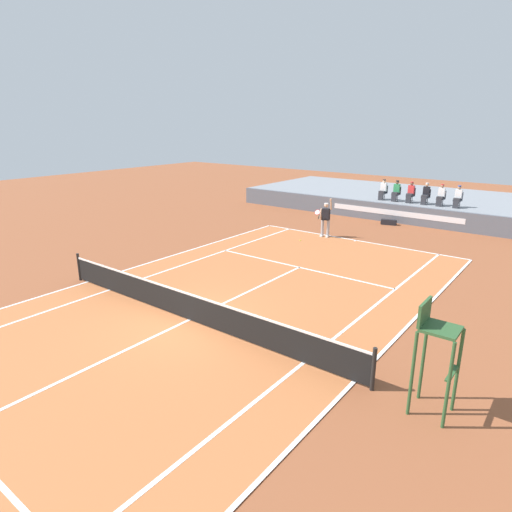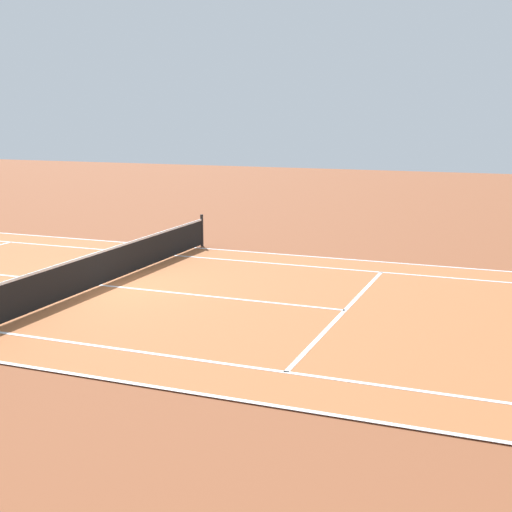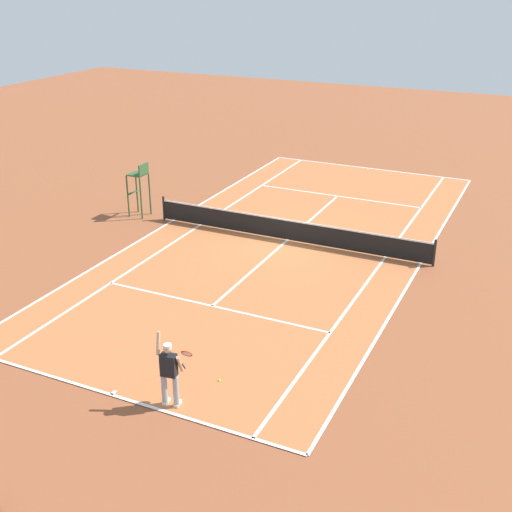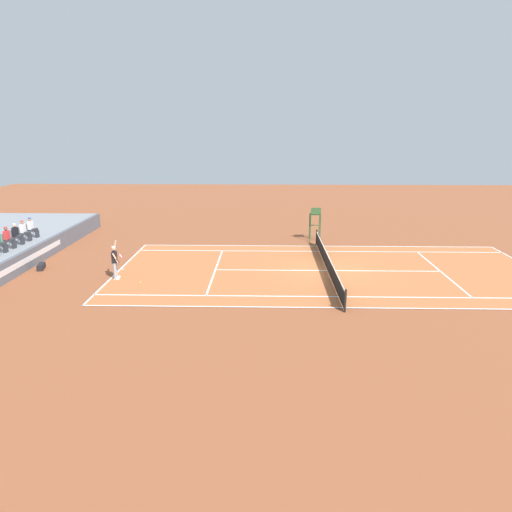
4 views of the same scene
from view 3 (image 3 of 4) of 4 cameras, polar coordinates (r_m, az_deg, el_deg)
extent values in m
plane|color=brown|center=(27.14, 2.71, 1.32)|extent=(80.00, 80.00, 0.00)
cube|color=#B76638|center=(27.14, 2.71, 1.34)|extent=(10.98, 23.78, 0.02)
cube|color=white|center=(18.01, -12.40, -11.62)|extent=(10.98, 0.10, 0.01)
cube|color=white|center=(37.83, 9.75, 7.48)|extent=(10.98, 0.10, 0.01)
cube|color=white|center=(25.72, 14.06, -0.63)|extent=(0.10, 23.78, 0.01)
cube|color=white|center=(29.52, -7.18, 3.07)|extent=(0.10, 23.78, 0.01)
cube|color=white|center=(25.97, 11.10, -0.11)|extent=(0.10, 23.78, 0.01)
cube|color=white|center=(28.84, -4.85, 2.67)|extent=(0.10, 23.78, 0.01)
cube|color=white|center=(21.90, -3.80, -4.33)|extent=(8.22, 0.10, 0.01)
cube|color=white|center=(32.79, 7.06, 5.16)|extent=(8.22, 0.10, 0.01)
cube|color=white|center=(27.13, 2.71, 1.37)|extent=(0.10, 12.80, 0.01)
cube|color=white|center=(18.07, -12.21, -11.47)|extent=(0.10, 0.20, 0.01)
cube|color=white|center=(37.73, 9.71, 7.45)|extent=(0.10, 0.20, 0.01)
cylinder|color=black|center=(25.45, 15.16, 0.25)|extent=(0.10, 0.10, 1.07)
cylinder|color=black|center=(29.58, -7.97, 4.12)|extent=(0.10, 0.10, 1.07)
cube|color=black|center=(26.97, 2.73, 2.27)|extent=(11.78, 0.02, 0.84)
cube|color=white|center=(26.82, 2.75, 3.11)|extent=(11.78, 0.03, 0.06)
cylinder|color=#9E9EA3|center=(17.19, -7.92, -11.36)|extent=(0.15, 0.15, 0.92)
cylinder|color=#9E9EA3|center=(17.08, -6.92, -11.56)|extent=(0.15, 0.15, 0.92)
cube|color=white|center=(17.47, -7.76, -12.36)|extent=(0.16, 0.29, 0.10)
cube|color=white|center=(17.36, -6.77, -12.57)|extent=(0.16, 0.29, 0.10)
cube|color=black|center=(16.71, -7.56, -9.32)|extent=(0.43, 0.30, 0.60)
sphere|color=tan|center=(16.46, -7.64, -7.95)|extent=(0.22, 0.22, 0.22)
cylinder|color=white|center=(16.42, -7.66, -7.68)|extent=(0.21, 0.21, 0.06)
cylinder|color=tan|center=(16.54, -8.45, -7.47)|extent=(0.12, 0.22, 0.61)
cylinder|color=tan|center=(16.68, -6.59, -9.25)|extent=(0.14, 0.34, 0.56)
cylinder|color=black|center=(16.83, -6.28, -9.43)|extent=(0.06, 0.19, 0.25)
torus|color=red|center=(16.82, -6.01, -8.40)|extent=(0.33, 0.24, 0.26)
cylinder|color=silver|center=(16.82, -6.01, -8.40)|extent=(0.29, 0.20, 0.22)
sphere|color=#D1E533|center=(18.16, -3.18, -10.67)|extent=(0.07, 0.07, 0.07)
cylinder|color=#2D562D|center=(30.07, -11.01, 5.07)|extent=(0.07, 0.07, 1.90)
cylinder|color=#2D562D|center=(30.61, -10.26, 5.46)|extent=(0.07, 0.07, 1.90)
cylinder|color=#2D562D|center=(29.68, -9.91, 4.91)|extent=(0.07, 0.07, 1.90)
cylinder|color=#2D562D|center=(30.22, -9.16, 5.30)|extent=(0.07, 0.07, 1.90)
cube|color=#2D562D|center=(29.86, -10.22, 6.97)|extent=(0.70, 0.70, 0.06)
cube|color=#2D562D|center=(29.59, -9.69, 7.40)|extent=(0.06, 0.70, 0.48)
cube|color=#2D562D|center=(30.29, -10.59, 5.43)|extent=(0.10, 0.70, 0.04)
camera|label=1|loc=(37.01, -5.37, 16.59)|focal=30.55mm
camera|label=2|loc=(28.33, -35.59, 7.15)|focal=48.92mm
camera|label=4|loc=(24.88, 62.39, 5.66)|focal=31.57mm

